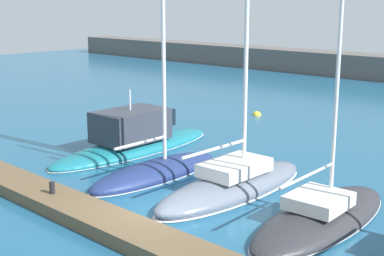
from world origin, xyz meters
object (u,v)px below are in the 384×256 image
Objects in this scene: sailboat_slate_third at (233,182)px; dock_bollard at (52,188)px; motorboat_teal_nearest at (134,140)px; sailboat_charcoal_fourth at (322,216)px; sailboat_navy_second at (156,169)px; mooring_buoy_yellow at (257,115)px.

sailboat_slate_third is 40.53× the size of dock_bollard.
sailboat_charcoal_fourth is (11.56, -1.72, -0.32)m from motorboat_teal_nearest.
sailboat_slate_third is 1.26× the size of sailboat_charcoal_fourth.
dock_bollard is at bearing 176.27° from sailboat_navy_second.
sailboat_slate_third is (7.50, -1.43, -0.09)m from motorboat_teal_nearest.
mooring_buoy_yellow is 18.82m from dock_bollard.
sailboat_charcoal_fourth is at bearing -94.43° from sailboat_slate_third.
sailboat_charcoal_fourth is (7.71, 0.39, -0.12)m from sailboat_navy_second.
motorboat_teal_nearest is 7.96m from dock_bollard.
motorboat_teal_nearest is 0.57× the size of sailboat_slate_third.
sailboat_slate_third is at bearing 82.97° from sailboat_charcoal_fourth.
dock_bollard is at bearing -76.42° from mooring_buoy_yellow.
motorboat_teal_nearest reaches higher than mooring_buoy_yellow.
sailboat_slate_third is 15.11m from mooring_buoy_yellow.
sailboat_slate_third is 32.12× the size of mooring_buoy_yellow.
motorboat_teal_nearest is 18.45× the size of mooring_buoy_yellow.
dock_bollard is (4.41, -18.28, 0.68)m from mooring_buoy_yellow.
sailboat_navy_second is at bearing 89.98° from sailboat_charcoal_fourth.
sailboat_charcoal_fourth is (4.06, -0.29, -0.23)m from sailboat_slate_third.
dock_bollard is (-3.85, -5.64, 0.26)m from sailboat_slate_third.
sailboat_slate_third reaches higher than sailboat_navy_second.
dock_bollard reaches higher than mooring_buoy_yellow.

